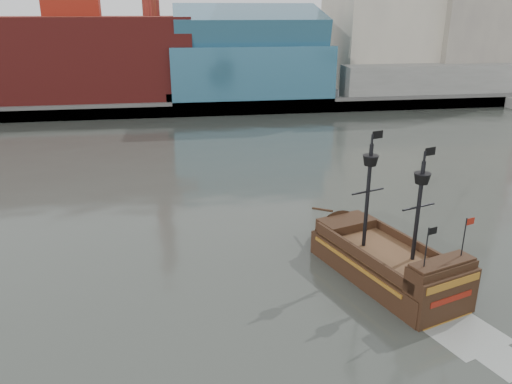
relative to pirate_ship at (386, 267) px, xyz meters
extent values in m
plane|color=#2C302A|center=(-9.70, -1.90, -1.02)|extent=(400.00, 400.00, 0.00)
cube|color=slate|center=(-9.70, 90.10, -0.02)|extent=(220.00, 60.00, 2.00)
cube|color=#4C4C49|center=(-9.70, 60.60, 0.28)|extent=(220.00, 1.00, 2.60)
cube|color=maroon|center=(-31.70, 70.10, 8.48)|extent=(42.00, 18.00, 15.00)
cube|color=#2D5F79|center=(0.30, 68.10, 5.98)|extent=(30.00, 16.00, 10.00)
cube|color=slate|center=(38.30, 64.10, 3.98)|extent=(40.00, 6.00, 6.00)
cube|color=#2D5F79|center=(0.30, 68.10, 13.98)|extent=(28.00, 14.94, 8.78)
cube|color=black|center=(-0.08, 0.26, -0.44)|extent=(8.13, 12.53, 2.52)
cube|color=#53361E|center=(-0.08, 0.26, 0.96)|extent=(7.32, 11.28, 0.29)
cube|color=black|center=(-1.49, 4.68, 1.30)|extent=(4.62, 3.46, 0.97)
cube|color=black|center=(1.45, -4.54, 1.69)|extent=(4.85, 2.87, 1.74)
cube|color=black|center=(1.72, -5.39, 0.14)|extent=(4.59, 1.67, 3.87)
cube|color=#905D1B|center=(1.76, -5.52, 1.69)|extent=(4.17, 1.40, 0.48)
cube|color=maroon|center=(1.76, -5.52, 0.62)|extent=(3.25, 1.10, 0.39)
cylinder|color=black|center=(-1.26, 1.40, 4.88)|extent=(0.34, 0.34, 7.55)
cylinder|color=black|center=(1.28, -1.14, 4.59)|extent=(0.34, 0.34, 6.97)
cone|color=black|center=(-1.26, 1.40, 7.49)|extent=(1.34, 1.34, 0.68)
cone|color=black|center=(1.28, -1.14, 6.91)|extent=(1.34, 1.34, 0.68)
cube|color=black|center=(-0.85, 1.54, 9.23)|extent=(0.84, 0.29, 0.53)
cube|color=black|center=(1.69, -1.01, 8.65)|extent=(0.84, 0.29, 0.53)
cube|color=#9BA19B|center=(2.21, -6.94, -1.02)|extent=(4.98, 4.57, 0.02)
camera|label=1|loc=(-14.13, -29.44, 17.11)|focal=35.00mm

